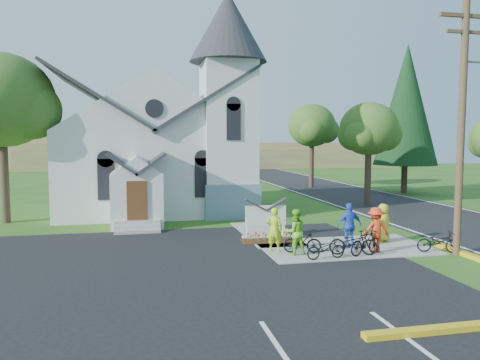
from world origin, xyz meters
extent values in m
plane|color=#285518|center=(0.00, 0.00, 0.00)|extent=(120.00, 120.00, 0.00)
cube|color=black|center=(-7.00, -2.00, 0.01)|extent=(20.00, 16.00, 0.02)
cube|color=black|center=(10.00, 15.00, 0.01)|extent=(8.00, 90.00, 0.02)
cube|color=gray|center=(1.50, 0.50, 0.03)|extent=(7.00, 4.00, 0.05)
cube|color=silver|center=(-6.00, 13.00, 2.50)|extent=(11.00, 9.00, 5.00)
cube|color=slate|center=(-1.70, 9.70, 1.00)|extent=(3.20, 3.20, 2.00)
cube|color=silver|center=(-1.70, 9.70, 4.50)|extent=(3.00, 3.00, 9.00)
cone|color=#25262A|center=(-1.70, 9.70, 11.00)|extent=(4.50, 4.50, 4.00)
cube|color=silver|center=(-7.00, 7.30, 1.40)|extent=(2.60, 2.40, 2.80)
cube|color=#573118|center=(-7.00, 6.07, 1.50)|extent=(1.00, 0.10, 2.00)
cube|color=gray|center=(-1.20, 3.20, 0.05)|extent=(2.20, 0.40, 0.10)
cube|color=white|center=(-2.05, 3.20, 0.55)|extent=(0.12, 0.12, 1.00)
cube|color=white|center=(-0.35, 3.20, 0.55)|extent=(0.12, 0.12, 1.00)
cube|color=white|center=(-1.20, 3.20, 1.05)|extent=(1.90, 0.14, 0.90)
cube|color=#3D2310|center=(-1.20, 2.30, 0.04)|extent=(2.60, 1.10, 0.07)
cylinder|color=#4C3326|center=(5.30, -1.50, 5.00)|extent=(0.28, 0.28, 10.00)
cube|color=#4C3326|center=(5.30, -1.50, 9.20)|extent=(2.20, 0.14, 0.14)
cube|color=#4C3326|center=(5.30, -1.50, 8.60)|extent=(1.60, 0.12, 0.12)
cylinder|color=#33231C|center=(-14.00, 10.00, 2.48)|extent=(0.44, 0.44, 4.95)
ellipsoid|color=#385F20|center=(-14.00, 10.00, 6.63)|extent=(5.60, 5.60, 5.04)
cylinder|color=#33231C|center=(8.50, 12.00, 2.02)|extent=(0.44, 0.44, 4.05)
ellipsoid|color=#385F20|center=(8.50, 12.00, 5.25)|extent=(4.00, 4.00, 3.60)
cylinder|color=#33231C|center=(9.00, 24.00, 2.25)|extent=(0.44, 0.44, 4.50)
ellipsoid|color=#385F20|center=(9.00, 24.00, 5.82)|extent=(4.40, 4.40, 3.96)
cylinder|color=#33231C|center=(15.00, 18.00, 1.20)|extent=(0.50, 0.50, 2.40)
cone|color=black|center=(15.00, 18.00, 7.40)|extent=(5.20, 5.20, 10.00)
cube|color=olive|center=(6.00, 56.00, 2.00)|extent=(60.00, 8.00, 4.00)
cube|color=olive|center=(-10.00, 58.00, 2.80)|extent=(30.00, 6.00, 5.60)
cube|color=olive|center=(22.00, 54.00, 1.50)|extent=(25.00, 6.00, 3.00)
imported|color=#ABE11A|center=(-1.63, 0.36, 0.94)|extent=(0.76, 0.64, 1.78)
imported|color=black|center=(-0.08, -1.20, 0.45)|extent=(1.57, 0.65, 0.80)
imported|color=#72D728|center=(-0.97, -0.26, 0.94)|extent=(0.89, 0.71, 1.78)
imported|color=black|center=(-0.62, -0.12, 0.50)|extent=(1.57, 0.82, 0.91)
imported|color=blue|center=(1.58, 0.29, 0.99)|extent=(1.11, 0.49, 1.88)
imported|color=black|center=(1.21, -0.86, 0.54)|extent=(1.98, 1.14, 0.98)
imported|color=red|center=(2.28, -0.60, 0.95)|extent=(1.19, 0.72, 1.80)
imported|color=black|center=(1.68, -0.96, 0.55)|extent=(1.71, 1.04, 0.99)
imported|color=gold|center=(3.59, 1.13, 0.89)|extent=(0.93, 0.74, 1.68)
imported|color=black|center=(4.70, -1.20, 0.48)|extent=(1.73, 1.10, 0.86)
camera|label=1|loc=(-6.92, -17.38, 4.55)|focal=35.00mm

